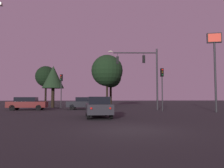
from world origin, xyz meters
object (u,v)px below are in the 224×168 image
object	(u,v)px
traffic_signal_mast_arm	(144,68)
tree_center_horizon	(46,77)
traffic_light_corner_right	(61,84)
traffic_light_corner_left	(162,81)
store_sign_illuminated	(215,55)
tree_behind_sign	(53,77)
car_nearside_lane	(98,107)
car_crossing_right	(27,103)
tree_right_cluster	(107,71)
tree_left_far	(111,77)
car_crossing_left	(84,103)

from	to	relation	value
traffic_signal_mast_arm	tree_center_horizon	world-z (taller)	tree_center_horizon
traffic_light_corner_right	tree_center_horizon	bearing A→B (deg)	109.41
traffic_light_corner_left	traffic_light_corner_right	distance (m)	13.61
traffic_light_corner_left	store_sign_illuminated	distance (m)	5.81
tree_center_horizon	tree_behind_sign	bearing A→B (deg)	-72.81
traffic_light_corner_left	tree_behind_sign	size ratio (longest dim) A/B	0.74
car_nearside_lane	store_sign_illuminated	xyz separation A→B (m)	(11.80, 4.66, 4.98)
car_crossing_right	tree_right_cluster	size ratio (longest dim) A/B	0.50
traffic_light_corner_left	tree_right_cluster	size ratio (longest dim) A/B	0.51
car_nearside_lane	tree_center_horizon	distance (m)	30.18
store_sign_illuminated	tree_right_cluster	distance (m)	20.33
car_nearside_lane	tree_behind_sign	size ratio (longest dim) A/B	0.74
traffic_signal_mast_arm	traffic_light_corner_right	bearing A→B (deg)	156.60
traffic_light_corner_right	traffic_light_corner_left	bearing A→B (deg)	-30.33
traffic_signal_mast_arm	store_sign_illuminated	bearing A→B (deg)	-36.70
car_crossing_right	tree_behind_sign	distance (m)	7.97
tree_left_far	car_nearside_lane	bearing A→B (deg)	-96.09
traffic_signal_mast_arm	traffic_light_corner_left	bearing A→B (deg)	-58.90
car_crossing_right	tree_left_far	xyz separation A→B (m)	(11.49, 20.92, 5.14)
car_nearside_lane	tree_left_far	xyz separation A→B (m)	(3.35, 31.36, 5.14)
car_crossing_left	tree_left_far	xyz separation A→B (m)	(4.83, 19.91, 5.14)
traffic_light_corner_left	car_nearside_lane	world-z (taller)	traffic_light_corner_left
tree_behind_sign	tree_center_horizon	distance (m)	11.43
car_nearside_lane	tree_left_far	size ratio (longest dim) A/B	0.55
traffic_light_corner_left	car_nearside_lane	xyz separation A→B (m)	(-7.05, -6.87, -2.48)
car_nearside_lane	store_sign_illuminated	world-z (taller)	store_sign_illuminated
traffic_signal_mast_arm	car_nearside_lane	size ratio (longest dim) A/B	1.59
tree_left_far	car_crossing_left	bearing A→B (deg)	-103.62
traffic_signal_mast_arm	tree_center_horizon	size ratio (longest dim) A/B	0.94
car_crossing_left	tree_behind_sign	xyz separation A→B (m)	(-4.94, 5.83, 3.71)
tree_left_far	tree_center_horizon	size ratio (longest dim) A/B	1.07
traffic_light_corner_right	tree_center_horizon	xyz separation A→B (m)	(-5.07, 14.40, 2.40)
car_crossing_left	store_sign_illuminated	world-z (taller)	store_sign_illuminated
traffic_light_corner_right	tree_right_cluster	world-z (taller)	tree_right_cluster
tree_behind_sign	tree_center_horizon	world-z (taller)	tree_center_horizon
traffic_light_corner_left	tree_right_cluster	bearing A→B (deg)	107.86
traffic_light_corner_left	tree_center_horizon	size ratio (longest dim) A/B	0.60
traffic_signal_mast_arm	tree_behind_sign	xyz separation A→B (m)	(-12.00, 7.99, -0.50)
tree_left_far	traffic_light_corner_right	bearing A→B (deg)	-114.56
tree_left_far	traffic_signal_mast_arm	bearing A→B (deg)	-84.21
tree_center_horizon	tree_right_cluster	xyz separation A→B (m)	(11.80, -5.67, 0.61)
car_crossing_right	traffic_light_corner_left	bearing A→B (deg)	-13.22
store_sign_illuminated	tree_right_cluster	xyz separation A→B (m)	(-9.78, 17.81, 0.48)
traffic_light_corner_left	tree_center_horizon	world-z (taller)	tree_center_horizon
traffic_signal_mast_arm	car_crossing_left	size ratio (longest dim) A/B	1.67
traffic_signal_mast_arm	tree_right_cluster	xyz separation A→B (m)	(-3.57, 13.18, 1.25)
car_crossing_left	tree_left_far	size ratio (longest dim) A/B	0.53
tree_behind_sign	tree_left_far	size ratio (longest dim) A/B	0.75
tree_behind_sign	tree_right_cluster	xyz separation A→B (m)	(8.44, 5.19, 1.75)
traffic_light_corner_left	car_crossing_left	bearing A→B (deg)	151.76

